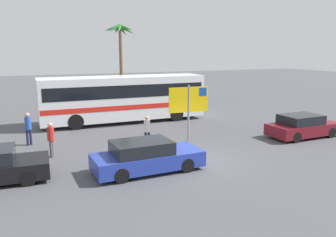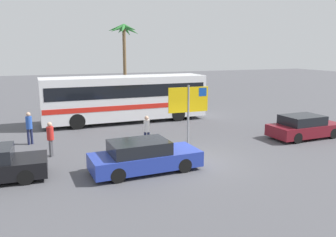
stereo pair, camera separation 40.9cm
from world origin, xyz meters
The scene contains 9 objects.
ground centered at (0.00, 0.00, 0.00)m, with size 120.00×120.00×0.00m, color #4C4C51.
bus_front_coach centered at (-0.46, 9.72, 1.78)m, with size 11.26×2.68×3.17m.
ferry_sign centered at (1.02, 2.45, 2.33)m, with size 2.20×0.11×3.20m.
car_maroon centered at (7.86, 1.46, 0.64)m, with size 4.32×1.91×1.32m.
car_blue centered at (-2.39, -0.42, 0.64)m, with size 4.60×1.95×1.32m.
pedestrian_near_sign centered at (-6.76, 5.81, 1.03)m, with size 0.32×0.32×1.75m.
pedestrian_crossing_lot centered at (-1.09, 3.08, 0.96)m, with size 0.32×0.32×1.64m.
pedestrian_by_bus centered at (-5.84, 3.16, 0.98)m, with size 0.32×0.32×1.66m.
palm_tree_seaside centered at (2.01, 19.16, 6.01)m, with size 3.02×3.04×7.37m.
Camera 1 is at (-6.90, -13.31, 4.98)m, focal length 36.77 mm.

